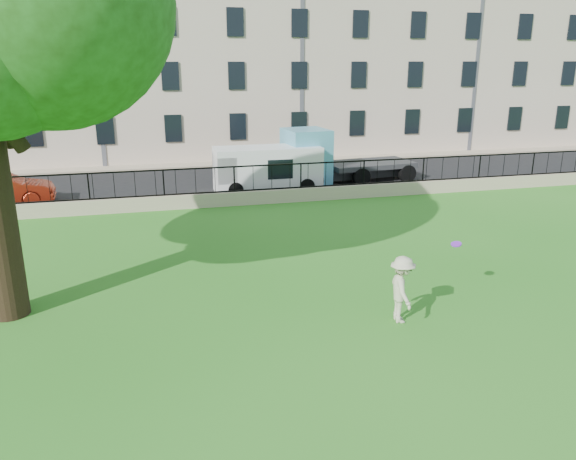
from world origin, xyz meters
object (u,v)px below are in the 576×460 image
object	(u,v)px
blue_truck	(348,155)
white_van	(267,169)
man	(402,289)
red_sedan	(1,190)
frisbee	(456,244)

from	to	relation	value
blue_truck	white_van	bearing A→B (deg)	-173.39
white_van	blue_truck	distance (m)	4.62
man	red_sedan	distance (m)	18.98
frisbee	white_van	bearing A→B (deg)	97.58
red_sedan	blue_truck	world-z (taller)	blue_truck
white_van	frisbee	bearing A→B (deg)	-82.48
red_sedan	blue_truck	bearing A→B (deg)	-90.96
man	white_van	size ratio (longest dim) A/B	0.33
red_sedan	white_van	xyz separation A→B (m)	(11.84, -0.05, 0.36)
frisbee	red_sedan	size ratio (longest dim) A/B	0.06
frisbee	red_sedan	xyz separation A→B (m)	(-13.71, 14.08, -0.91)
man	red_sedan	world-z (taller)	man
red_sedan	blue_truck	size ratio (longest dim) A/B	0.64
frisbee	white_van	size ratio (longest dim) A/B	0.05
man	red_sedan	bearing A→B (deg)	46.99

